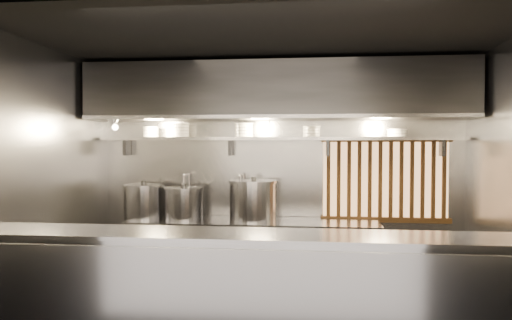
% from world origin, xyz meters
% --- Properties ---
extents(ceiling, '(4.50, 4.50, 0.00)m').
position_xyz_m(ceiling, '(0.00, 0.00, 2.80)').
color(ceiling, black).
rests_on(ceiling, wall_back).
extents(wall_back, '(4.50, 0.00, 4.50)m').
position_xyz_m(wall_back, '(0.00, 1.50, 1.40)').
color(wall_back, gray).
rests_on(wall_back, floor).
extents(wall_left, '(0.00, 3.00, 3.00)m').
position_xyz_m(wall_left, '(-2.25, 0.00, 1.40)').
color(wall_left, gray).
rests_on(wall_left, floor).
extents(serving_counter, '(4.50, 0.56, 1.13)m').
position_xyz_m(serving_counter, '(0.00, -0.96, 0.57)').
color(serving_counter, '#9F9FA5').
rests_on(serving_counter, floor).
extents(cooking_bench, '(3.00, 0.70, 0.90)m').
position_xyz_m(cooking_bench, '(-0.30, 1.13, 0.45)').
color(cooking_bench, '#9F9FA5').
rests_on(cooking_bench, floor).
extents(bowl_shelf, '(4.40, 0.34, 0.04)m').
position_xyz_m(bowl_shelf, '(0.00, 1.32, 1.88)').
color(bowl_shelf, '#9F9FA5').
rests_on(bowl_shelf, wall_back).
extents(exhaust_hood, '(4.40, 0.81, 0.65)m').
position_xyz_m(exhaust_hood, '(0.00, 1.10, 2.42)').
color(exhaust_hood, '#2D2D30').
rests_on(exhaust_hood, ceiling).
extents(wood_screen, '(1.56, 0.09, 1.04)m').
position_xyz_m(wood_screen, '(1.30, 1.45, 1.38)').
color(wood_screen, '#FFB972').
rests_on(wood_screen, wall_back).
extents(faucet_left, '(0.04, 0.30, 0.50)m').
position_xyz_m(faucet_left, '(-1.15, 1.37, 1.31)').
color(faucet_left, silver).
rests_on(faucet_left, wall_back).
extents(faucet_right, '(0.04, 0.30, 0.50)m').
position_xyz_m(faucet_right, '(-0.45, 1.37, 1.31)').
color(faucet_right, silver).
rests_on(faucet_right, wall_back).
extents(heat_lamp, '(0.25, 0.35, 0.20)m').
position_xyz_m(heat_lamp, '(-1.90, 0.85, 2.07)').
color(heat_lamp, '#9F9FA5').
rests_on(heat_lamp, exhaust_hood).
extents(pendant_bulb, '(0.09, 0.09, 0.19)m').
position_xyz_m(pendant_bulb, '(-0.10, 1.20, 1.96)').
color(pendant_bulb, '#2D2D30').
rests_on(pendant_bulb, exhaust_hood).
extents(stock_pot_left, '(0.67, 0.67, 0.46)m').
position_xyz_m(stock_pot_left, '(-1.65, 1.17, 1.11)').
color(stock_pot_left, '#9F9FA5').
rests_on(stock_pot_left, cooking_bench).
extents(stock_pot_mid, '(0.62, 0.62, 0.43)m').
position_xyz_m(stock_pot_mid, '(-1.14, 1.13, 1.10)').
color(stock_pot_mid, '#9F9FA5').
rests_on(stock_pot_mid, cooking_bench).
extents(stock_pot_right, '(0.68, 0.68, 0.52)m').
position_xyz_m(stock_pot_right, '(-0.29, 1.18, 1.14)').
color(stock_pot_right, '#9F9FA5').
rests_on(stock_pot_right, cooking_bench).
extents(bowl_stack_0, '(0.21, 0.21, 0.13)m').
position_xyz_m(bowl_stack_0, '(-1.60, 1.32, 1.97)').
color(bowl_stack_0, white).
rests_on(bowl_stack_0, bowl_shelf).
extents(bowl_stack_1, '(0.23, 0.23, 0.17)m').
position_xyz_m(bowl_stack_1, '(-1.22, 1.32, 1.98)').
color(bowl_stack_1, white).
rests_on(bowl_stack_1, bowl_shelf).
extents(bowl_stack_2, '(0.24, 0.24, 0.17)m').
position_xyz_m(bowl_stack_2, '(-0.42, 1.32, 1.98)').
color(bowl_stack_2, white).
rests_on(bowl_stack_2, bowl_shelf).
extents(bowl_stack_3, '(0.22, 0.22, 0.13)m').
position_xyz_m(bowl_stack_3, '(0.40, 1.32, 1.97)').
color(bowl_stack_3, white).
rests_on(bowl_stack_3, bowl_shelf).
extents(bowl_stack_4, '(0.24, 0.24, 0.09)m').
position_xyz_m(bowl_stack_4, '(1.41, 1.32, 1.95)').
color(bowl_stack_4, white).
rests_on(bowl_stack_4, bowl_shelf).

